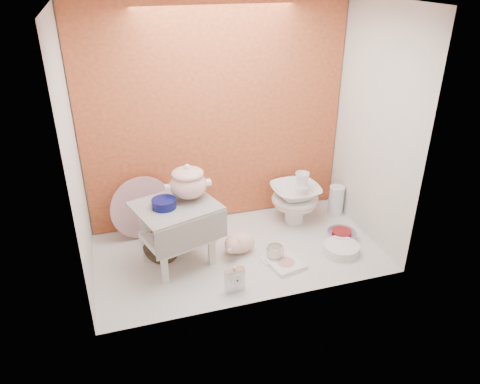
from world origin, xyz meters
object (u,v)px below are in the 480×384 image
Objects in this scene: blue_white_vase at (164,220)px; step_stool at (177,234)px; gold_rim_teacup at (275,252)px; porcelain_tower at (295,198)px; soup_tureen at (188,181)px; dinner_plate_stack at (341,249)px; mantel_clock at (235,279)px; plush_pig at (240,243)px; floral_platter at (142,208)px; crystal_bowl at (341,235)px.

step_stool is at bearing -81.99° from blue_white_vase.
gold_rim_teacup is 0.29× the size of porcelain_tower.
dinner_plate_stack is at bearing -16.36° from soup_tureen.
mantel_clock is 0.38m from plush_pig.
plush_pig is at bearing -14.19° from soup_tureen.
step_stool is 0.41m from plush_pig.
plush_pig is 0.57m from porcelain_tower.
porcelain_tower is (0.79, 0.19, -0.33)m from soup_tureen.
dinner_plate_stack is 0.50m from porcelain_tower.
dinner_plate_stack is at bearing -73.92° from porcelain_tower.
mantel_clock is at bearing -60.54° from floral_platter.
blue_white_vase is 0.54m from plush_pig.
floral_platter reaches higher than plush_pig.
step_stool reaches higher than gold_rim_teacup.
crystal_bowl is (1.00, -0.13, -0.49)m from soup_tureen.
gold_rim_teacup is at bearing -24.04° from soup_tureen.
mantel_clock is at bearing -135.32° from porcelain_tower.
porcelain_tower is at bearing -3.44° from blue_white_vase.
mantel_clock is (0.16, -0.43, -0.43)m from soup_tureen.
floral_platter is at bearing 173.12° from porcelain_tower.
soup_tureen is (0.09, 0.06, 0.31)m from step_stool.
dinner_plate_stack is at bearing -40.36° from plush_pig.
step_stool is 1.05m from dinner_plate_stack.
mantel_clock is at bearing -168.00° from dinner_plate_stack.
gold_rim_teacup is at bearing -59.88° from plush_pig.
porcelain_tower is at bearing 13.50° from soup_tureen.
mantel_clock is 0.78m from dinner_plate_stack.
crystal_bowl is at bearing -19.47° from floral_platter.
blue_white_vase is 2.42× the size of gold_rim_teacup.
step_stool reaches higher than plush_pig.
porcelain_tower is (-0.13, 0.46, 0.16)m from dinner_plate_stack.
gold_rim_teacup is (0.33, 0.22, -0.03)m from mantel_clock.
soup_tureen is 1.35× the size of crystal_bowl.
plush_pig is at bearing 175.56° from crystal_bowl.
crystal_bowl is 0.41m from porcelain_tower.
plush_pig is 0.70m from crystal_bowl.
porcelain_tower reaches higher than dinner_plate_stack.
blue_white_vase is at bearing 176.56° from porcelain_tower.
floral_platter is 1.60× the size of blue_white_vase.
dinner_plate_stack is at bearing -118.78° from crystal_bowl.
blue_white_vase is (-0.14, 0.24, -0.38)m from soup_tureen.
blue_white_vase is 1.18m from dinner_plate_stack.
mantel_clock reaches higher than dinner_plate_stack.
floral_platter is 1.06m from porcelain_tower.
porcelain_tower is at bearing 53.26° from gold_rim_teacup.
floral_platter is at bearing 129.71° from soup_tureen.
step_stool is 1.74× the size of soup_tureen.
mantel_clock is 1.49× the size of gold_rim_teacup.
floral_platter is 2.60× the size of mantel_clock.
dinner_plate_stack is (0.92, -0.27, -0.49)m from soup_tureen.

